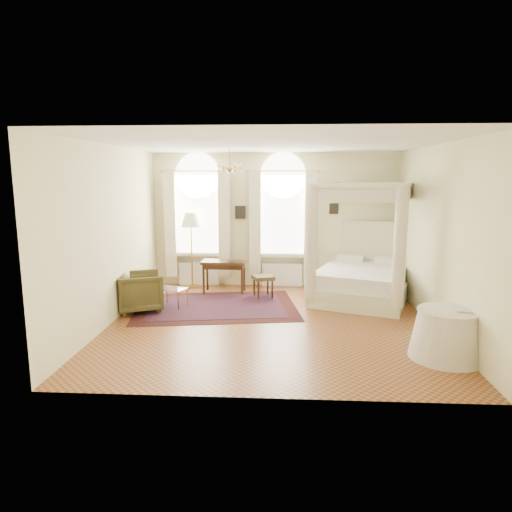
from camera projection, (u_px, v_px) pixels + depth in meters
The scene contains 18 objects.
ground at pixel (271, 322), 8.63m from camera, with size 6.00×6.00×0.00m, color brown.
room_walls at pixel (272, 218), 8.29m from camera, with size 6.00×6.00×6.00m.
window_left at pixel (198, 227), 11.31m from camera, with size 1.62×0.27×3.29m.
window_right at pixel (283, 228), 11.19m from camera, with size 1.62×0.27×3.29m.
chandelier at pixel (230, 168), 9.36m from camera, with size 0.51×0.45×0.50m.
wall_pictures at pixel (278, 211), 11.22m from camera, with size 2.54×0.03×0.39m.
canopy_bed at pixel (362, 274), 10.11m from camera, with size 2.62×2.88×2.59m.
nightstand at pixel (385, 279), 11.09m from camera, with size 0.37×0.34×0.53m, color #3C2410.
nightstand_lamp at pixel (382, 257), 11.07m from camera, with size 0.28×0.28×0.40m.
writing_desk at pixel (224, 265), 10.74m from camera, with size 1.05×0.58×0.77m.
laptop at pixel (235, 261), 10.62m from camera, with size 0.35×0.22×0.03m, color black.
stool at pixel (263, 279), 10.37m from camera, with size 0.56×0.56×0.51m.
armchair at pixel (140, 292), 9.33m from camera, with size 0.85×0.88×0.80m, color #423B1C.
coffee_table at pixel (172, 290), 9.61m from camera, with size 0.70×0.60×0.41m.
floor_lamp at pixel (191, 224), 11.13m from camera, with size 0.48×0.48×1.86m.
oriental_rug at pixel (216, 306), 9.67m from camera, with size 3.66×2.87×0.01m.
side_table at pixel (447, 334), 6.89m from camera, with size 1.11×1.11×0.75m.
book at pixel (455, 309), 6.82m from camera, with size 0.21×0.28×0.03m, color black.
Camera 1 is at (0.20, -8.29, 2.73)m, focal length 32.00 mm.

